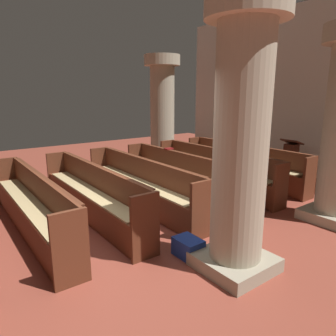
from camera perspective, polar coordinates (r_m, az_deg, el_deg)
name	(u,v)px	position (r m, az deg, el deg)	size (l,w,h in m)	color
ground_plane	(118,241)	(5.01, -9.17, -13.06)	(19.20, 19.20, 0.00)	brown
back_wall	(332,92)	(9.03, 27.65, 12.18)	(10.00, 0.16, 4.50)	silver
pew_row_0	(242,162)	(8.21, 13.38, 1.07)	(3.68, 0.47, 0.94)	brown
pew_row_1	(214,168)	(7.47, 8.32, 0.08)	(3.68, 0.46, 0.94)	brown
pew_row_2	(180,174)	(6.81, 2.21, -1.11)	(3.68, 0.46, 0.94)	brown
pew_row_3	(140,182)	(6.24, -5.13, -2.52)	(3.68, 0.47, 0.94)	brown
pew_row_4	(91,191)	(5.79, -13.77, -4.12)	(3.68, 0.46, 0.94)	brown
pew_row_5	(31,203)	(5.51, -23.61, -5.83)	(3.68, 0.46, 0.94)	brown
pillar_far_side	(162,110)	(9.57, -1.04, 10.47)	(1.05, 1.05, 3.30)	#9F967E
pillar_aisle_rear	(241,137)	(3.80, 13.14, 5.51)	(0.95, 0.95, 3.30)	#9F967E
lectern	(290,163)	(8.71, 21.30, 0.84)	(0.48, 0.45, 1.08)	#411E13
hymn_book	(169,149)	(7.34, 0.15, 3.54)	(0.14, 0.20, 0.03)	maroon
kneeler_box_blue	(188,248)	(4.50, 3.69, -14.23)	(0.40, 0.30, 0.26)	navy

